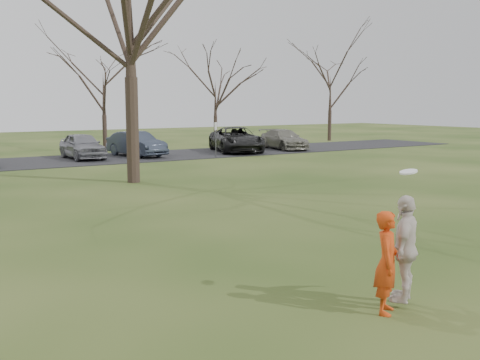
{
  "coord_description": "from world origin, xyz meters",
  "views": [
    {
      "loc": [
        -6.73,
        -6.36,
        3.19
      ],
      "look_at": [
        0.0,
        4.0,
        1.5
      ],
      "focal_mm": 42.28,
      "sensor_mm": 36.0,
      "label": 1
    }
  ],
  "objects_px": {
    "player_defender": "(387,262)",
    "big_tree": "(129,4)",
    "car_7": "(284,139)",
    "car_6": "(236,139)",
    "car_4": "(82,146)",
    "car_5": "(136,144)",
    "catching_play": "(405,248)"
  },
  "relations": [
    {
      "from": "player_defender",
      "to": "big_tree",
      "type": "relative_size",
      "value": 0.11
    },
    {
      "from": "player_defender",
      "to": "car_7",
      "type": "xyz_separation_m",
      "value": [
        17.26,
        25.14,
        -0.08
      ]
    },
    {
      "from": "car_6",
      "to": "car_7",
      "type": "distance_m",
      "value": 3.9
    },
    {
      "from": "car_6",
      "to": "car_7",
      "type": "relative_size",
      "value": 1.25
    },
    {
      "from": "player_defender",
      "to": "car_6",
      "type": "relative_size",
      "value": 0.27
    },
    {
      "from": "player_defender",
      "to": "car_4",
      "type": "bearing_deg",
      "value": 43.07
    },
    {
      "from": "car_5",
      "to": "car_7",
      "type": "bearing_deg",
      "value": -14.01
    },
    {
      "from": "car_4",
      "to": "catching_play",
      "type": "distance_m",
      "value": 26.14
    },
    {
      "from": "car_5",
      "to": "car_7",
      "type": "relative_size",
      "value": 0.96
    },
    {
      "from": "car_4",
      "to": "car_6",
      "type": "relative_size",
      "value": 0.75
    },
    {
      "from": "catching_play",
      "to": "car_4",
      "type": "bearing_deg",
      "value": 83.27
    },
    {
      "from": "player_defender",
      "to": "car_4",
      "type": "height_order",
      "value": "player_defender"
    },
    {
      "from": "car_6",
      "to": "big_tree",
      "type": "bearing_deg",
      "value": -120.64
    },
    {
      "from": "big_tree",
      "to": "car_5",
      "type": "bearing_deg",
      "value": 66.67
    },
    {
      "from": "car_6",
      "to": "car_7",
      "type": "height_order",
      "value": "car_6"
    },
    {
      "from": "car_4",
      "to": "car_7",
      "type": "height_order",
      "value": "car_4"
    },
    {
      "from": "car_4",
      "to": "car_5",
      "type": "height_order",
      "value": "car_4"
    },
    {
      "from": "player_defender",
      "to": "catching_play",
      "type": "xyz_separation_m",
      "value": [
        0.48,
        0.07,
        0.14
      ]
    },
    {
      "from": "car_4",
      "to": "big_tree",
      "type": "xyz_separation_m",
      "value": [
        -1.21,
        -10.42,
        6.22
      ]
    },
    {
      "from": "player_defender",
      "to": "car_5",
      "type": "xyz_separation_m",
      "value": [
        6.72,
        25.79,
        -0.02
      ]
    },
    {
      "from": "car_6",
      "to": "big_tree",
      "type": "xyz_separation_m",
      "value": [
        -11.03,
        -9.51,
        6.16
      ]
    },
    {
      "from": "car_5",
      "to": "catching_play",
      "type": "height_order",
      "value": "catching_play"
    },
    {
      "from": "catching_play",
      "to": "car_5",
      "type": "bearing_deg",
      "value": 76.35
    },
    {
      "from": "car_6",
      "to": "car_4",
      "type": "bearing_deg",
      "value": -166.72
    },
    {
      "from": "player_defender",
      "to": "car_5",
      "type": "bearing_deg",
      "value": 36.21
    },
    {
      "from": "big_tree",
      "to": "car_4",
      "type": "bearing_deg",
      "value": 83.37
    },
    {
      "from": "car_4",
      "to": "car_5",
      "type": "distance_m",
      "value": 3.19
    },
    {
      "from": "player_defender",
      "to": "car_5",
      "type": "relative_size",
      "value": 0.36
    },
    {
      "from": "player_defender",
      "to": "car_7",
      "type": "relative_size",
      "value": 0.34
    },
    {
      "from": "car_7",
      "to": "big_tree",
      "type": "distance_m",
      "value": 18.79
    },
    {
      "from": "car_4",
      "to": "big_tree",
      "type": "height_order",
      "value": "big_tree"
    },
    {
      "from": "car_5",
      "to": "big_tree",
      "type": "distance_m",
      "value": 12.71
    }
  ]
}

